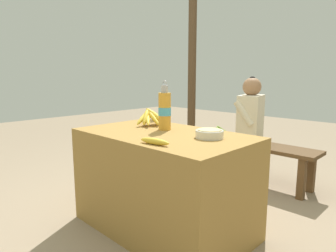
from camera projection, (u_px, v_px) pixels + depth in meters
The scene contains 10 objects.
ground_plane at pixel (164, 228), 2.14m from camera, with size 12.00×12.00×0.00m, color gray.
market_counter at pixel (164, 182), 2.09m from camera, with size 1.20×0.71×0.69m.
banana_bunch_ripe at pixel (152, 117), 2.32m from camera, with size 0.21×0.32×0.14m.
serving_bowl at pixel (209, 133), 1.86m from camera, with size 0.18×0.18×0.05m.
water_bottle at pixel (165, 110), 2.12m from camera, with size 0.09×0.09×0.35m.
loose_banana_front at pixel (155, 141), 1.68m from camera, with size 0.20×0.07×0.04m.
wooden_bench at pixel (248, 148), 3.08m from camera, with size 1.40×0.32×0.40m.
seated_vendor at pixel (246, 122), 3.01m from camera, with size 0.46×0.43×1.07m.
banana_bunch_green at pixel (220, 131), 3.30m from camera, with size 0.19×0.33×0.13m.
support_post_near at pixel (192, 55), 3.77m from camera, with size 0.10×0.10×2.65m.
Camera 1 is at (1.41, -1.40, 1.08)m, focal length 32.00 mm.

